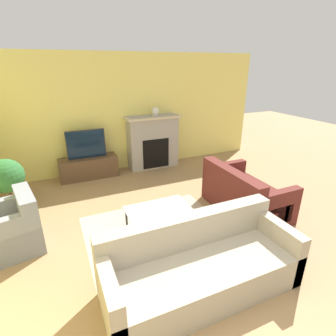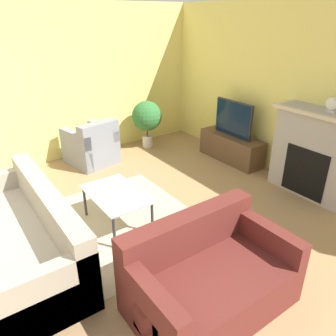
{
  "view_description": "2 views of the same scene",
  "coord_description": "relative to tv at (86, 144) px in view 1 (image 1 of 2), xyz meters",
  "views": [
    {
      "loc": [
        -1.17,
        -1.09,
        2.44
      ],
      "look_at": [
        0.5,
        2.66,
        0.8
      ],
      "focal_mm": 28.0,
      "sensor_mm": 36.0,
      "label": 1
    },
    {
      "loc": [
        3.35,
        0.48,
        2.48
      ],
      "look_at": [
        0.31,
        2.65,
        0.72
      ],
      "focal_mm": 35.0,
      "sensor_mm": 36.0,
      "label": 2
    }
  ],
  "objects": [
    {
      "name": "wall_back",
      "position": [
        0.57,
        0.32,
        0.55
      ],
      "size": [
        7.91,
        0.06,
        2.7
      ],
      "color": "#EADB72",
      "rests_on": "ground_plane"
    },
    {
      "name": "area_rug",
      "position": [
        0.63,
        -2.6,
        -0.79
      ],
      "size": [
        2.14,
        1.8,
        0.0
      ],
      "color": "#B7A88E",
      "rests_on": "ground_plane"
    },
    {
      "name": "fireplace",
      "position": [
        1.59,
        0.07,
        -0.13
      ],
      "size": [
        1.33,
        0.48,
        1.29
      ],
      "color": "#9E9993",
      "rests_on": "ground_plane"
    },
    {
      "name": "tv_stand",
      "position": [
        0.0,
        0.0,
        -0.56
      ],
      "size": [
        1.27,
        0.41,
        0.48
      ],
      "color": "brown",
      "rests_on": "ground_plane"
    },
    {
      "name": "tv",
      "position": [
        0.0,
        0.0,
        0.0
      ],
      "size": [
        0.83,
        0.06,
        0.63
      ],
      "color": "#232328",
      "rests_on": "tv_stand"
    },
    {
      "name": "couch_sectional",
      "position": [
        0.68,
        -3.8,
        -0.51
      ],
      "size": [
        2.22,
        0.85,
        0.82
      ],
      "color": "#9E937F",
      "rests_on": "ground_plane"
    },
    {
      "name": "couch_loveseat",
      "position": [
        2.28,
        -2.6,
        -0.51
      ],
      "size": [
        0.91,
        1.48,
        0.82
      ],
      "rotation": [
        0.0,
        0.0,
        1.57
      ],
      "color": "#5B231E",
      "rests_on": "ground_plane"
    },
    {
      "name": "armchair_by_window",
      "position": [
        -1.35,
        -2.15,
        -0.49
      ],
      "size": [
        0.91,
        0.88,
        0.82
      ],
      "rotation": [
        0.0,
        0.0,
        -1.37
      ],
      "color": "gray",
      "rests_on": "ground_plane"
    },
    {
      "name": "coffee_table",
      "position": [
        0.63,
        -2.68,
        -0.39
      ],
      "size": [
        0.94,
        0.6,
        0.45
      ],
      "color": "#333338",
      "rests_on": "ground_plane"
    },
    {
      "name": "potted_plant",
      "position": [
        -1.47,
        -0.9,
        -0.17
      ],
      "size": [
        0.59,
        0.59,
        0.95
      ],
      "color": "beige",
      "rests_on": "ground_plane"
    },
    {
      "name": "mantel_clock",
      "position": [
        1.68,
        0.08,
        0.59
      ],
      "size": [
        0.17,
        0.07,
        0.2
      ],
      "color": "beige",
      "rests_on": "fireplace"
    }
  ]
}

